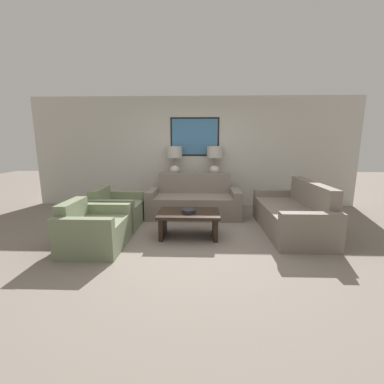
{
  "coord_description": "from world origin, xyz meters",
  "views": [
    {
      "loc": [
        0.14,
        -3.87,
        1.58
      ],
      "look_at": [
        -0.01,
        0.88,
        0.65
      ],
      "focal_mm": 24.0,
      "sensor_mm": 36.0,
      "label": 1
    }
  ],
  "objects_px": {
    "console_table": "(194,192)",
    "armchair_near_back_wall": "(116,212)",
    "couch_by_back_wall": "(194,202)",
    "decorative_bowl": "(189,211)",
    "coffee_table": "(189,219)",
    "armchair_near_camera": "(94,231)",
    "couch_by_side": "(292,215)",
    "table_lamp_right": "(215,157)",
    "table_lamp_left": "(174,157)"
  },
  "relations": [
    {
      "from": "console_table",
      "to": "armchair_near_back_wall",
      "type": "distance_m",
      "value": 2.07
    },
    {
      "from": "couch_by_back_wall",
      "to": "decorative_bowl",
      "type": "height_order",
      "value": "couch_by_back_wall"
    },
    {
      "from": "coffee_table",
      "to": "armchair_near_back_wall",
      "type": "bearing_deg",
      "value": 159.37
    },
    {
      "from": "coffee_table",
      "to": "decorative_bowl",
      "type": "bearing_deg",
      "value": -90.52
    },
    {
      "from": "armchair_near_camera",
      "to": "couch_by_side",
      "type": "bearing_deg",
      "value": 14.7
    },
    {
      "from": "console_table",
      "to": "couch_by_back_wall",
      "type": "distance_m",
      "value": 0.73
    },
    {
      "from": "table_lamp_right",
      "to": "armchair_near_back_wall",
      "type": "relative_size",
      "value": 0.74
    },
    {
      "from": "table_lamp_right",
      "to": "armchair_near_back_wall",
      "type": "distance_m",
      "value": 2.61
    },
    {
      "from": "armchair_near_camera",
      "to": "coffee_table",
      "type": "bearing_deg",
      "value": 20.63
    },
    {
      "from": "table_lamp_right",
      "to": "decorative_bowl",
      "type": "distance_m",
      "value": 2.25
    },
    {
      "from": "decorative_bowl",
      "to": "armchair_near_back_wall",
      "type": "bearing_deg",
      "value": 157.44
    },
    {
      "from": "console_table",
      "to": "coffee_table",
      "type": "relative_size",
      "value": 1.5
    },
    {
      "from": "table_lamp_left",
      "to": "armchair_near_back_wall",
      "type": "bearing_deg",
      "value": -123.6
    },
    {
      "from": "table_lamp_left",
      "to": "couch_by_back_wall",
      "type": "height_order",
      "value": "table_lamp_left"
    },
    {
      "from": "console_table",
      "to": "table_lamp_left",
      "type": "bearing_deg",
      "value": -180.0
    },
    {
      "from": "couch_by_back_wall",
      "to": "couch_by_side",
      "type": "height_order",
      "value": "same"
    },
    {
      "from": "table_lamp_left",
      "to": "couch_by_back_wall",
      "type": "relative_size",
      "value": 0.36
    },
    {
      "from": "armchair_near_back_wall",
      "to": "armchair_near_camera",
      "type": "xyz_separation_m",
      "value": [
        0.0,
        -1.06,
        0.0
      ]
    },
    {
      "from": "console_table",
      "to": "table_lamp_right",
      "type": "bearing_deg",
      "value": -0.0
    },
    {
      "from": "armchair_near_camera",
      "to": "armchair_near_back_wall",
      "type": "bearing_deg",
      "value": 90.0
    },
    {
      "from": "couch_by_back_wall",
      "to": "armchair_near_back_wall",
      "type": "distance_m",
      "value": 1.63
    },
    {
      "from": "console_table",
      "to": "table_lamp_right",
      "type": "xyz_separation_m",
      "value": [
        0.48,
        -0.0,
        0.84
      ]
    },
    {
      "from": "table_lamp_left",
      "to": "table_lamp_right",
      "type": "height_order",
      "value": "same"
    },
    {
      "from": "table_lamp_right",
      "to": "couch_by_side",
      "type": "distance_m",
      "value": 2.32
    },
    {
      "from": "table_lamp_right",
      "to": "coffee_table",
      "type": "xyz_separation_m",
      "value": [
        -0.53,
        -2.0,
        -0.92
      ]
    },
    {
      "from": "table_lamp_left",
      "to": "table_lamp_right",
      "type": "distance_m",
      "value": 0.96
    },
    {
      "from": "decorative_bowl",
      "to": "armchair_near_back_wall",
      "type": "distance_m",
      "value": 1.53
    },
    {
      "from": "armchair_near_camera",
      "to": "table_lamp_left",
      "type": "bearing_deg",
      "value": 68.88
    },
    {
      "from": "couch_by_back_wall",
      "to": "decorative_bowl",
      "type": "distance_m",
      "value": 1.34
    },
    {
      "from": "armchair_near_camera",
      "to": "decorative_bowl",
      "type": "bearing_deg",
      "value": 18.66
    },
    {
      "from": "couch_by_back_wall",
      "to": "decorative_bowl",
      "type": "bearing_deg",
      "value": -92.09
    },
    {
      "from": "table_lamp_left",
      "to": "couch_by_side",
      "type": "xyz_separation_m",
      "value": [
        2.26,
        -1.68,
        -0.93
      ]
    },
    {
      "from": "couch_by_back_wall",
      "to": "couch_by_side",
      "type": "xyz_separation_m",
      "value": [
        1.79,
        -0.95,
        0.0
      ]
    },
    {
      "from": "armchair_near_back_wall",
      "to": "coffee_table",
      "type": "bearing_deg",
      "value": -20.63
    },
    {
      "from": "console_table",
      "to": "decorative_bowl",
      "type": "bearing_deg",
      "value": -91.36
    },
    {
      "from": "coffee_table",
      "to": "decorative_bowl",
      "type": "xyz_separation_m",
      "value": [
        -0.0,
        -0.05,
        0.15
      ]
    },
    {
      "from": "table_lamp_right",
      "to": "console_table",
      "type": "bearing_deg",
      "value": 180.0
    },
    {
      "from": "table_lamp_right",
      "to": "armchair_near_camera",
      "type": "relative_size",
      "value": 0.74
    },
    {
      "from": "armchair_near_back_wall",
      "to": "table_lamp_right",
      "type": "bearing_deg",
      "value": 37.25
    },
    {
      "from": "table_lamp_right",
      "to": "armchair_near_camera",
      "type": "distance_m",
      "value": 3.32
    },
    {
      "from": "table_lamp_right",
      "to": "table_lamp_left",
      "type": "bearing_deg",
      "value": 180.0
    },
    {
      "from": "couch_by_side",
      "to": "armchair_near_camera",
      "type": "relative_size",
      "value": 2.05
    },
    {
      "from": "decorative_bowl",
      "to": "couch_by_side",
      "type": "bearing_deg",
      "value": 11.57
    },
    {
      "from": "console_table",
      "to": "armchair_near_back_wall",
      "type": "relative_size",
      "value": 1.6
    },
    {
      "from": "table_lamp_right",
      "to": "couch_by_back_wall",
      "type": "xyz_separation_m",
      "value": [
        -0.48,
        -0.72,
        -0.93
      ]
    },
    {
      "from": "couch_by_back_wall",
      "to": "armchair_near_back_wall",
      "type": "relative_size",
      "value": 2.05
    },
    {
      "from": "table_lamp_left",
      "to": "decorative_bowl",
      "type": "relative_size",
      "value": 3.1
    },
    {
      "from": "console_table",
      "to": "table_lamp_right",
      "type": "distance_m",
      "value": 0.96
    },
    {
      "from": "couch_by_back_wall",
      "to": "decorative_bowl",
      "type": "relative_size",
      "value": 8.62
    },
    {
      "from": "table_lamp_left",
      "to": "armchair_near_back_wall",
      "type": "height_order",
      "value": "table_lamp_left"
    }
  ]
}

